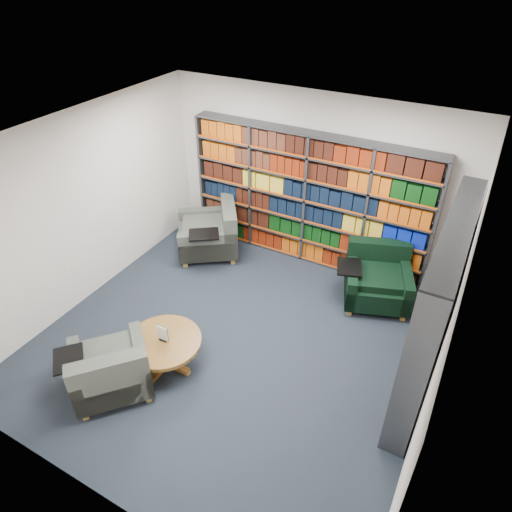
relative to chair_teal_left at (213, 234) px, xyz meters
The scene contains 7 objects.
room_shell 2.47m from the chair_teal_left, 49.59° to the right, with size 5.02×5.02×2.82m.
bookshelf_back 1.75m from the chair_teal_left, 23.78° to the left, with size 4.00×0.28×2.20m.
bookshelf_right 4.02m from the chair_teal_left, 16.22° to the right, with size 0.28×2.50×2.20m.
chair_teal_left is the anchor object (origin of this frame).
chair_green_right 2.87m from the chair_teal_left, ahead, with size 1.24×1.19×0.85m.
chair_teal_front 3.22m from the chair_teal_left, 79.31° to the right, with size 1.25×1.25×0.80m.
coffee_table 2.68m from the chair_teal_left, 70.33° to the right, with size 0.95×0.95×0.67m.
Camera 1 is at (2.41, -3.85, 4.57)m, focal length 32.00 mm.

